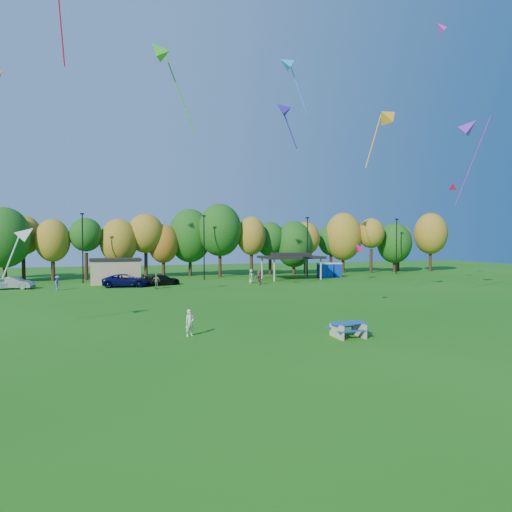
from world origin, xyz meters
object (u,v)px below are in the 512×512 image
object	(u,v)px
kite_flyer	(190,323)
car_c	(126,280)
car_b	(15,283)
porta_potties	(329,270)
picnic_table	(348,329)
car_a	(2,283)
car_d	(162,280)

from	to	relation	value
kite_flyer	car_c	xyz separation A→B (m)	(-2.05, 30.25, -0.01)
kite_flyer	car_b	distance (m)	34.86
porta_potties	car_c	size ratio (longest dim) A/B	0.68
porta_potties	picnic_table	world-z (taller)	porta_potties
porta_potties	kite_flyer	world-z (taller)	porta_potties
car_a	car_b	bearing A→B (deg)	-104.64
car_b	porta_potties	bearing A→B (deg)	-68.67
car_c	car_a	bearing A→B (deg)	91.95
car_d	porta_potties	bearing A→B (deg)	-99.10
car_c	car_d	bearing A→B (deg)	-72.37
kite_flyer	car_a	xyz separation A→B (m)	(-15.52, 31.83, -0.09)
car_b	car_c	distance (m)	12.31
picnic_table	car_b	size ratio (longest dim) A/B	0.49
car_b	car_c	xyz separation A→B (m)	(12.21, -1.57, 0.08)
kite_flyer	car_d	distance (m)	31.01
porta_potties	car_b	bearing A→B (deg)	-175.83
car_a	car_d	size ratio (longest dim) A/B	0.89
kite_flyer	car_a	world-z (taller)	kite_flyer
kite_flyer	porta_potties	bearing A→B (deg)	31.61
porta_potties	car_b	size ratio (longest dim) A/B	0.89
picnic_table	kite_flyer	size ratio (longest dim) A/B	1.31
porta_potties	car_b	distance (m)	41.89
picnic_table	car_a	distance (m)	42.54
car_a	car_c	bearing A→B (deg)	-110.38
porta_potties	car_c	xyz separation A→B (m)	(-29.56, -4.61, -0.33)
kite_flyer	car_b	size ratio (longest dim) A/B	0.37
car_d	kite_flyer	bearing A→B (deg)	157.87
kite_flyer	picnic_table	bearing A→B (deg)	-40.62
car_a	picnic_table	bearing A→B (deg)	-159.14
porta_potties	car_b	xyz separation A→B (m)	(-41.78, -3.04, -0.41)
picnic_table	kite_flyer	bearing A→B (deg)	161.42
car_a	car_b	distance (m)	1.26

